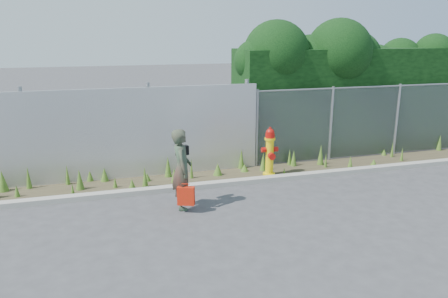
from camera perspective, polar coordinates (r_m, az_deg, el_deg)
name	(u,v)px	position (r m, az deg, el deg)	size (l,w,h in m)	color
ground	(259,215)	(8.63, 4.55, -8.63)	(80.00, 80.00, 0.00)	#3E3D40
curb	(232,183)	(10.19, 1.00, -4.42)	(16.00, 0.22, 0.12)	#9D988E
weed_strip	(156,176)	(10.52, -8.93, -3.46)	(16.00, 1.26, 0.55)	#3F3724
corrugated_fence	(83,137)	(10.66, -17.91, 1.55)	(8.50, 0.21, 2.30)	#B1B3B8
chainlink_fence	(365,122)	(12.80, 17.89, 3.41)	(6.50, 0.07, 2.05)	gray
hedge	(346,81)	(13.44, 15.62, 8.58)	(7.45, 2.16, 3.84)	black
fire_hydrant	(270,153)	(10.75, 5.99, -0.46)	(0.41, 0.37, 1.23)	yellow
woman	(182,169)	(8.73, -5.54, -2.63)	(0.60, 0.39, 1.64)	#106B47
red_tote_bag	(186,196)	(8.63, -4.99, -6.11)	(0.34, 0.12, 0.44)	#B0250A
black_shoulder_bag	(182,151)	(8.87, -5.49, -0.22)	(0.26, 0.11, 0.19)	black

